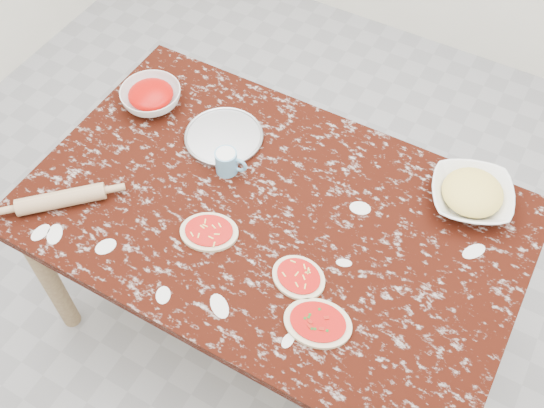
{
  "coord_description": "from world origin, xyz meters",
  "views": [
    {
      "loc": [
        0.58,
        -1.04,
        2.43
      ],
      "look_at": [
        0.0,
        0.0,
        0.8
      ],
      "focal_mm": 41.98,
      "sensor_mm": 36.0,
      "label": 1
    }
  ],
  "objects_px": {
    "worktable": "(272,227)",
    "flour_mug": "(227,162)",
    "rolling_pin": "(61,199)",
    "cheese_bowl": "(471,196)",
    "pizza_tray": "(224,137)",
    "sauce_bowl": "(151,97)"
  },
  "relations": [
    {
      "from": "pizza_tray",
      "to": "worktable",
      "type": "bearing_deg",
      "value": -33.11
    },
    {
      "from": "cheese_bowl",
      "to": "flour_mug",
      "type": "bearing_deg",
      "value": -160.21
    },
    {
      "from": "worktable",
      "to": "rolling_pin",
      "type": "bearing_deg",
      "value": -153.64
    },
    {
      "from": "sauce_bowl",
      "to": "rolling_pin",
      "type": "xyz_separation_m",
      "value": [
        0.01,
        -0.52,
        -0.01
      ]
    },
    {
      "from": "rolling_pin",
      "to": "flour_mug",
      "type": "bearing_deg",
      "value": 44.37
    },
    {
      "from": "cheese_bowl",
      "to": "rolling_pin",
      "type": "distance_m",
      "value": 1.33
    },
    {
      "from": "worktable",
      "to": "rolling_pin",
      "type": "height_order",
      "value": "rolling_pin"
    },
    {
      "from": "cheese_bowl",
      "to": "flour_mug",
      "type": "xyz_separation_m",
      "value": [
        -0.76,
        -0.27,
        0.01
      ]
    },
    {
      "from": "pizza_tray",
      "to": "cheese_bowl",
      "type": "height_order",
      "value": "cheese_bowl"
    },
    {
      "from": "sauce_bowl",
      "to": "cheese_bowl",
      "type": "height_order",
      "value": "sauce_bowl"
    },
    {
      "from": "worktable",
      "to": "sauce_bowl",
      "type": "relative_size",
      "value": 7.24
    },
    {
      "from": "cheese_bowl",
      "to": "pizza_tray",
      "type": "bearing_deg",
      "value": -169.67
    },
    {
      "from": "worktable",
      "to": "pizza_tray",
      "type": "xyz_separation_m",
      "value": [
        -0.31,
        0.2,
        0.09
      ]
    },
    {
      "from": "rolling_pin",
      "to": "cheese_bowl",
      "type": "bearing_deg",
      "value": 29.75
    },
    {
      "from": "pizza_tray",
      "to": "flour_mug",
      "type": "xyz_separation_m",
      "value": [
        0.09,
        -0.12,
        0.04
      ]
    },
    {
      "from": "pizza_tray",
      "to": "flour_mug",
      "type": "bearing_deg",
      "value": -52.85
    },
    {
      "from": "cheese_bowl",
      "to": "rolling_pin",
      "type": "height_order",
      "value": "cheese_bowl"
    },
    {
      "from": "worktable",
      "to": "flour_mug",
      "type": "relative_size",
      "value": 14.23
    },
    {
      "from": "rolling_pin",
      "to": "pizza_tray",
      "type": "bearing_deg",
      "value": 58.84
    },
    {
      "from": "worktable",
      "to": "rolling_pin",
      "type": "xyz_separation_m",
      "value": [
        -0.61,
        -0.3,
        0.11
      ]
    },
    {
      "from": "sauce_bowl",
      "to": "cheese_bowl",
      "type": "bearing_deg",
      "value": 6.83
    },
    {
      "from": "sauce_bowl",
      "to": "flour_mug",
      "type": "distance_m",
      "value": 0.43
    }
  ]
}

